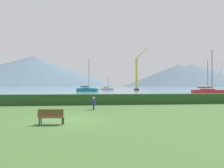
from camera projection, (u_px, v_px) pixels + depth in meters
ground_plane at (69, 121)px, 13.54m from camera, size 1000.00×1000.00×0.00m
harbor_water at (90, 88)px, 149.83m from camera, size 320.00×246.00×0.00m
hedge_line at (79, 99)px, 24.48m from camera, size 80.00×1.20×1.28m
sailboat_slip_0 at (107, 89)px, 94.87m from camera, size 6.53×2.16×7.05m
sailboat_slip_1 at (206, 90)px, 70.48m from camera, size 9.36×3.98×11.09m
sailboat_slip_2 at (87, 89)px, 74.04m from camera, size 8.82×3.54×12.15m
sailboat_slip_5 at (210, 92)px, 48.20m from camera, size 9.18×4.16×10.91m
park_bench_near_path at (51, 116)px, 12.18m from camera, size 1.59×0.63×0.95m
person_seated_viewer at (94, 103)px, 19.63m from camera, size 0.36×0.57×1.25m
dock_crane at (137, 76)px, 89.32m from camera, size 6.04×2.00×19.07m
distant_hill_west_ridge at (179, 75)px, 382.02m from camera, size 211.10×211.10×41.34m
distant_hill_central_peak at (191, 75)px, 385.83m from camera, size 250.67×250.67×42.22m
distant_hill_east_ridge at (33, 71)px, 350.93m from camera, size 294.11×294.11×52.84m
distant_hill_far_shoulder at (177, 78)px, 439.68m from camera, size 238.01×238.01×36.10m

